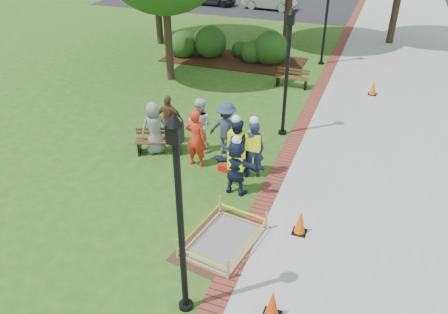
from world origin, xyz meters
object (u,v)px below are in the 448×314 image
(cone_front, at_px, (272,305))
(bench_near, at_px, (159,146))
(wet_concrete_pad, at_px, (224,235))
(hivis_worker_b, at_px, (253,147))
(hivis_worker_a, at_px, (236,165))
(lamp_near, at_px, (180,207))
(hivis_worker_c, at_px, (236,146))

(cone_front, bearing_deg, bench_near, 135.35)
(wet_concrete_pad, height_order, cone_front, cone_front)
(cone_front, height_order, hivis_worker_b, hivis_worker_b)
(hivis_worker_a, bearing_deg, bench_near, 157.69)
(wet_concrete_pad, distance_m, bench_near, 4.77)
(wet_concrete_pad, distance_m, lamp_near, 3.02)
(wet_concrete_pad, relative_size, hivis_worker_b, 1.33)
(wet_concrete_pad, height_order, lamp_near, lamp_near)
(bench_near, bearing_deg, hivis_worker_b, -4.53)
(lamp_near, bearing_deg, cone_front, 12.18)
(bench_near, xyz_separation_m, cone_front, (5.04, -4.98, 0.09))
(hivis_worker_c, bearing_deg, hivis_worker_b, 13.94)
(hivis_worker_a, xyz_separation_m, hivis_worker_b, (0.17, 0.99, 0.06))
(wet_concrete_pad, xyz_separation_m, hivis_worker_c, (-0.73, 2.95, 0.72))
(bench_near, height_order, hivis_worker_a, hivis_worker_a)
(hivis_worker_b, bearing_deg, bench_near, 175.47)
(cone_front, xyz_separation_m, hivis_worker_c, (-2.34, 4.61, 0.61))
(wet_concrete_pad, height_order, hivis_worker_c, hivis_worker_c)
(cone_front, xyz_separation_m, hivis_worker_a, (-2.02, 3.74, 0.55))
(wet_concrete_pad, relative_size, hivis_worker_a, 1.44)
(bench_near, relative_size, hivis_worker_c, 0.79)
(hivis_worker_a, bearing_deg, hivis_worker_b, 80.50)
(hivis_worker_b, relative_size, hivis_worker_c, 1.00)
(lamp_near, relative_size, hivis_worker_b, 2.23)
(bench_near, distance_m, lamp_near, 6.70)
(hivis_worker_b, bearing_deg, lamp_near, -87.78)
(lamp_near, height_order, hivis_worker_b, lamp_near)
(lamp_near, distance_m, hivis_worker_a, 4.42)
(hivis_worker_a, bearing_deg, lamp_near, -84.95)
(wet_concrete_pad, relative_size, lamp_near, 0.60)
(cone_front, bearing_deg, hivis_worker_a, 118.41)
(lamp_near, xyz_separation_m, hivis_worker_a, (-0.36, 4.10, -1.60))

